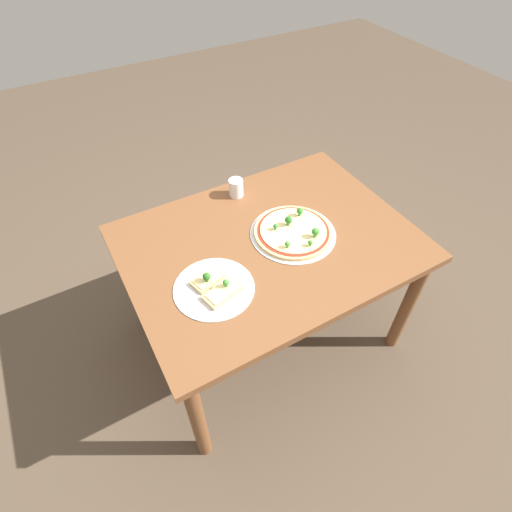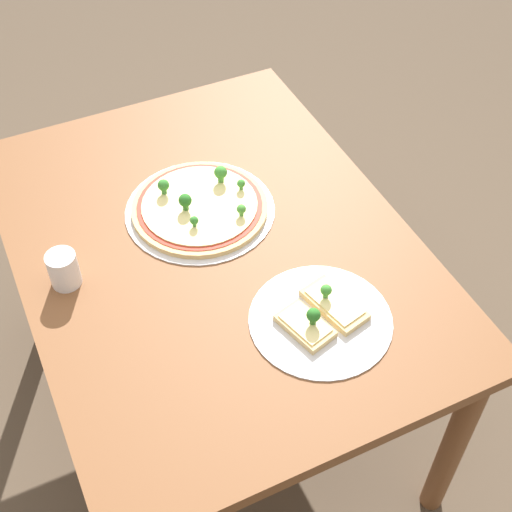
% 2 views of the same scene
% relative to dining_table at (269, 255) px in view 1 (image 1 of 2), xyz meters
% --- Properties ---
extents(ground_plane, '(8.00, 8.00, 0.00)m').
position_rel_dining_table_xyz_m(ground_plane, '(0.00, 0.00, -0.61)').
color(ground_plane, brown).
extents(dining_table, '(1.22, 0.91, 0.70)m').
position_rel_dining_table_xyz_m(dining_table, '(0.00, 0.00, 0.00)').
color(dining_table, brown).
rests_on(dining_table, ground_plane).
extents(pizza_tray_whole, '(0.37, 0.37, 0.07)m').
position_rel_dining_table_xyz_m(pizza_tray_whole, '(0.11, -0.01, 0.10)').
color(pizza_tray_whole, silver).
rests_on(pizza_tray_whole, dining_table).
extents(pizza_tray_slice, '(0.31, 0.31, 0.07)m').
position_rel_dining_table_xyz_m(pizza_tray_slice, '(-0.31, -0.12, 0.10)').
color(pizza_tray_slice, silver).
rests_on(pizza_tray_slice, dining_table).
extents(drinking_cup, '(0.07, 0.07, 0.09)m').
position_rel_dining_table_xyz_m(drinking_cup, '(0.02, 0.35, 0.13)').
color(drinking_cup, white).
rests_on(drinking_cup, dining_table).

